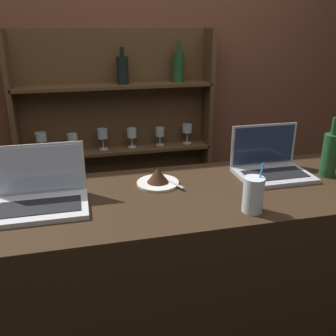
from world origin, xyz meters
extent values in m
cube|color=black|center=(0.00, 0.30, 0.54)|extent=(1.85, 0.60, 1.09)
cube|color=brown|center=(0.00, 1.50, 1.35)|extent=(7.00, 0.06, 2.70)
cube|color=brown|center=(-0.76, 1.38, 0.84)|extent=(0.03, 0.18, 1.68)
cube|color=brown|center=(0.48, 1.38, 0.84)|extent=(0.03, 0.18, 1.68)
cube|color=brown|center=(-0.14, 1.46, 0.84)|extent=(1.27, 0.02, 1.68)
cube|color=brown|center=(-0.14, 1.38, 0.50)|extent=(1.23, 0.18, 0.02)
cube|color=brown|center=(-0.14, 1.38, 0.93)|extent=(1.23, 0.18, 0.02)
cube|color=brown|center=(-0.14, 1.38, 1.35)|extent=(1.23, 0.18, 0.02)
cylinder|color=silver|center=(-0.62, 1.38, 0.94)|extent=(0.06, 0.06, 0.01)
cylinder|color=silver|center=(-0.62, 1.38, 0.98)|extent=(0.01, 0.01, 0.08)
cylinder|color=silver|center=(-0.62, 1.38, 1.05)|extent=(0.07, 0.07, 0.06)
cylinder|color=silver|center=(-0.42, 1.38, 0.94)|extent=(0.06, 0.06, 0.01)
cylinder|color=silver|center=(-0.42, 1.38, 0.97)|extent=(0.01, 0.01, 0.06)
cylinder|color=silver|center=(-0.42, 1.38, 1.03)|extent=(0.06, 0.06, 0.05)
cylinder|color=silver|center=(-0.23, 1.38, 0.94)|extent=(0.06, 0.06, 0.01)
cylinder|color=silver|center=(-0.23, 1.38, 0.98)|extent=(0.01, 0.01, 0.07)
cylinder|color=silver|center=(-0.23, 1.38, 1.04)|extent=(0.07, 0.07, 0.06)
cylinder|color=silver|center=(-0.04, 1.38, 0.94)|extent=(0.06, 0.06, 0.01)
cylinder|color=silver|center=(-0.04, 1.38, 0.97)|extent=(0.01, 0.01, 0.06)
cylinder|color=silver|center=(-0.04, 1.38, 1.04)|extent=(0.06, 0.06, 0.06)
cylinder|color=silver|center=(0.15, 1.38, 0.94)|extent=(0.05, 0.05, 0.01)
cylinder|color=silver|center=(0.15, 1.38, 0.97)|extent=(0.01, 0.01, 0.06)
cylinder|color=silver|center=(0.15, 1.38, 1.03)|extent=(0.06, 0.06, 0.06)
cylinder|color=silver|center=(0.34, 1.38, 0.94)|extent=(0.06, 0.06, 0.01)
cylinder|color=silver|center=(0.34, 1.38, 0.98)|extent=(0.01, 0.01, 0.07)
cylinder|color=silver|center=(0.34, 1.38, 1.04)|extent=(0.07, 0.07, 0.06)
cylinder|color=black|center=(-0.09, 1.38, 1.44)|extent=(0.07, 0.07, 0.17)
cylinder|color=black|center=(-0.09, 1.38, 1.55)|extent=(0.03, 0.03, 0.06)
cylinder|color=#1E4C23|center=(0.27, 1.38, 1.45)|extent=(0.07, 0.07, 0.19)
cylinder|color=#1E4C23|center=(0.27, 1.38, 1.57)|extent=(0.03, 0.03, 0.06)
cube|color=silver|center=(-0.53, 0.28, 1.09)|extent=(0.33, 0.23, 0.02)
cube|color=black|center=(-0.53, 0.27, 1.10)|extent=(0.28, 0.13, 0.00)
cube|color=silver|center=(-0.53, 0.39, 1.20)|extent=(0.33, 0.00, 0.20)
cube|color=silver|center=(-0.53, 0.39, 1.20)|extent=(0.31, 0.01, 0.18)
cube|color=#ADADB2|center=(0.44, 0.36, 1.09)|extent=(0.31, 0.23, 0.02)
cube|color=black|center=(0.44, 0.35, 1.10)|extent=(0.27, 0.13, 0.00)
cube|color=#ADADB2|center=(0.44, 0.48, 1.20)|extent=(0.31, 0.00, 0.19)
cube|color=#1E2847|center=(0.44, 0.48, 1.20)|extent=(0.29, 0.01, 0.17)
cylinder|color=silver|center=(-0.07, 0.41, 1.09)|extent=(0.18, 0.18, 0.01)
cone|color=#381E11|center=(-0.07, 0.41, 1.13)|extent=(0.09, 0.09, 0.06)
cube|color=#B7B7BC|center=(-0.02, 0.39, 1.10)|extent=(0.08, 0.16, 0.00)
cylinder|color=silver|center=(0.21, 0.09, 1.15)|extent=(0.07, 0.07, 0.13)
cylinder|color=#338CD8|center=(0.22, 0.09, 1.18)|extent=(0.04, 0.01, 0.18)
cylinder|color=#1E4C23|center=(0.67, 0.33, 1.18)|extent=(0.07, 0.07, 0.19)
cylinder|color=#1E4C23|center=(0.67, 0.33, 1.31)|extent=(0.02, 0.02, 0.07)
camera|label=1|loc=(-0.37, -1.00, 1.72)|focal=40.00mm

